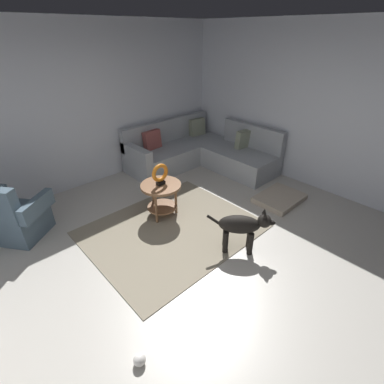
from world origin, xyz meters
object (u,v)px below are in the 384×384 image
object	(u,v)px
armchair	(15,218)
dog_toy_ball	(140,360)
side_table	(161,192)
torus_sculpture	(160,174)
dog_bed_mat	(279,198)
dog	(243,226)
sectional_couch	(200,153)

from	to	relation	value
armchair	dog_toy_ball	bearing A→B (deg)	-32.09
side_table	torus_sculpture	size ratio (longest dim) A/B	1.84
side_table	torus_sculpture	xyz separation A→B (m)	(0.00, 0.00, 0.29)
dog_bed_mat	armchair	bearing A→B (deg)	150.94
armchair	dog_bed_mat	world-z (taller)	armchair
armchair	torus_sculpture	world-z (taller)	armchair
armchair	side_table	distance (m)	2.00
armchair	dog	world-z (taller)	armchair
torus_sculpture	dog_toy_ball	xyz separation A→B (m)	(-1.53, -1.66, -0.66)
dog	dog_toy_ball	size ratio (longest dim) A/B	6.14
sectional_couch	dog_toy_ball	distance (m)	4.15
armchair	dog_bed_mat	distance (m)	3.98
armchair	dog_bed_mat	xyz separation A→B (m)	(3.47, -1.93, -0.28)
sectional_couch	torus_sculpture	bearing A→B (deg)	-151.62
side_table	dog_toy_ball	xyz separation A→B (m)	(-1.53, -1.66, -0.36)
torus_sculpture	dog	distance (m)	1.39
side_table	dog	world-z (taller)	dog
torus_sculpture	dog	bearing A→B (deg)	-79.17
armchair	side_table	world-z (taller)	armchair
torus_sculpture	dog_bed_mat	bearing A→B (deg)	-30.69
armchair	dog_bed_mat	bearing A→B (deg)	23.54
dog_bed_mat	dog	distance (m)	1.52
torus_sculpture	dog_bed_mat	size ratio (longest dim) A/B	0.41
dog	armchair	bearing A→B (deg)	-89.70
dog_toy_ball	dog_bed_mat	bearing A→B (deg)	11.32
sectional_couch	torus_sculpture	xyz separation A→B (m)	(-1.71, -0.93, 0.42)
dog_bed_mat	side_table	bearing A→B (deg)	149.31
sectional_couch	dog_bed_mat	xyz separation A→B (m)	(-0.01, -1.93, -0.25)
sectional_couch	dog_bed_mat	world-z (taller)	sectional_couch
armchair	dog_toy_ball	xyz separation A→B (m)	(0.24, -2.57, -0.27)
side_table	dog_toy_ball	size ratio (longest dim) A/B	5.52
torus_sculpture	dog_bed_mat	world-z (taller)	torus_sculpture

